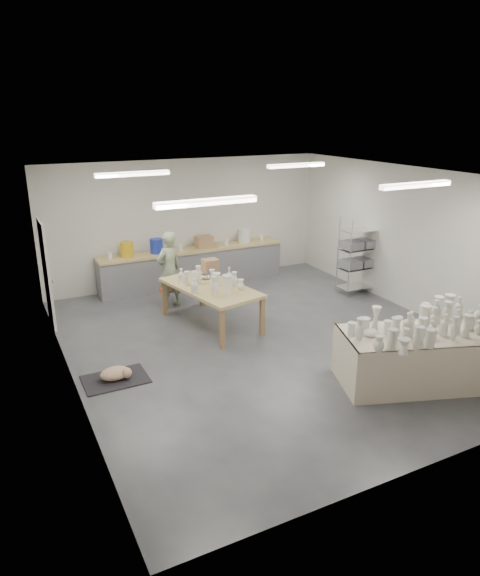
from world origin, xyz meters
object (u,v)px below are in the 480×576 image
drying_table (418,355)px  red_stool (166,291)px  work_table (211,285)px  potter (169,270)px

drying_table → red_stool: bearing=133.5°
drying_table → red_stool: (-2.34, 5.15, -0.20)m
work_table → potter: bearing=96.9°
work_table → red_stool: work_table is taller
work_table → red_stool: size_ratio=6.05×
work_table → potter: (-0.42, 1.26, 0.02)m
potter → red_stool: size_ratio=4.33×
drying_table → red_stool: size_ratio=6.77×
drying_table → potter: 5.42m
drying_table → work_table: bearing=137.0°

